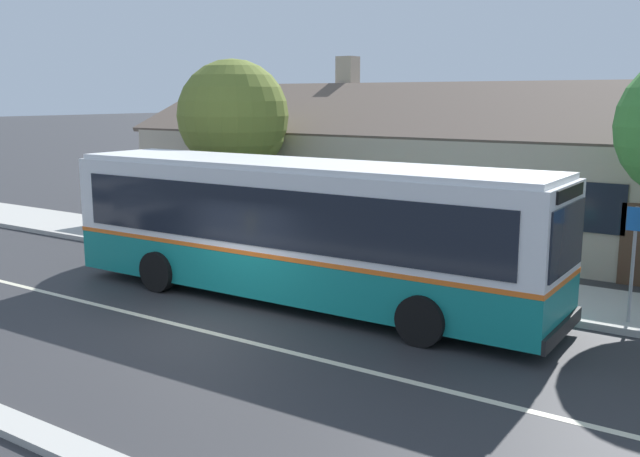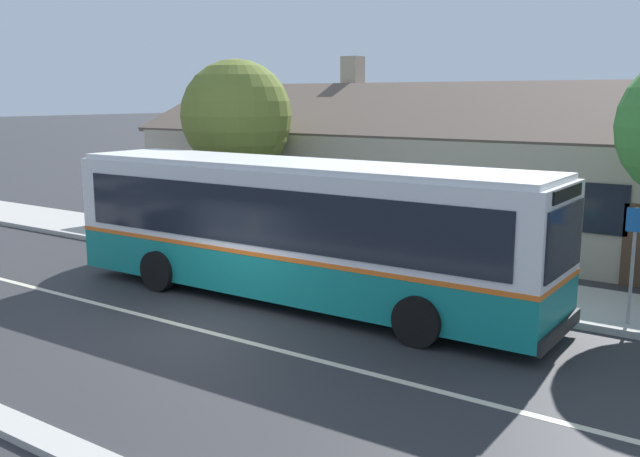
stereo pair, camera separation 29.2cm
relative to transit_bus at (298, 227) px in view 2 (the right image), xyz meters
name	(u,v)px [view 2 (the right image)]	position (x,y,z in m)	size (l,w,h in m)	color
ground_plane	(193,328)	(-0.56, -2.90, -1.75)	(300.00, 300.00, 0.00)	#2D2D30
sidewalk_far	(349,268)	(-0.56, 3.10, -1.67)	(60.00, 3.00, 0.15)	#ADAAA3
lane_divider_stripe	(193,328)	(-0.56, -2.90, -1.74)	(60.00, 0.16, 0.01)	beige
community_building	(535,185)	(2.16, 10.10, 0.11)	(28.47, 8.61, 6.24)	tan
transit_bus	(298,227)	(0.00, 0.00, 0.00)	(12.20, 2.88, 3.25)	#147F7A
bench_by_building	(160,228)	(-7.29, 2.41, -1.17)	(1.87, 0.51, 0.94)	brown
bench_down_street	(267,238)	(-3.50, 3.13, -1.17)	(1.88, 0.51, 0.94)	brown
street_tree_secondary	(240,119)	(-5.65, 4.47, 2.24)	(3.56, 3.56, 5.90)	#4C3828
bus_stop_sign	(633,252)	(6.83, 2.09, -0.11)	(0.36, 0.07, 2.40)	gray
bike_rack	(114,212)	(-10.56, 3.23, -1.06)	(1.16, 0.06, 0.78)	slate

